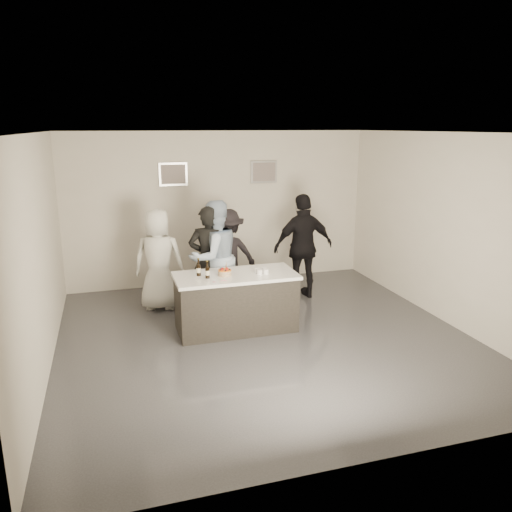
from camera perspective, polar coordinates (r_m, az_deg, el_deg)
The scene contains 19 objects.
floor at distance 7.59m, azimuth 1.10°, elevation -9.36°, with size 6.00×6.00×0.00m, color #3D3D42.
ceiling at distance 6.93m, azimuth 1.22°, elevation 13.93°, with size 6.00×6.00×0.00m, color white.
wall_back at distance 9.96m, azimuth -4.14°, elevation 5.44°, with size 6.00×0.04×3.00m, color silver.
wall_front at distance 4.47m, azimuth 13.05°, elevation -6.55°, with size 6.00×0.04×3.00m, color silver.
wall_left at distance 6.84m, azimuth -23.53°, elevation 0.00°, with size 0.04×6.00×3.00m, color silver.
wall_right at distance 8.50m, azimuth 20.82°, elevation 2.93°, with size 0.04×6.00×3.00m, color silver.
picture_left at distance 9.69m, azimuth -9.45°, elevation 9.21°, with size 0.54×0.04×0.44m, color #B2B2B7.
picture_right at distance 10.07m, azimuth 0.89°, elevation 9.60°, with size 0.54×0.04×0.44m, color #B2B2B7.
bar_counter at distance 7.74m, azimuth -2.31°, elevation -5.27°, with size 1.86×0.86×0.90m, color white.
cake at distance 7.53m, azimuth -3.60°, elevation -1.96°, with size 0.20×0.20×0.08m, color orange.
beer_bottle_a at distance 7.53m, azimuth -6.58°, elevation -1.29°, with size 0.07×0.07×0.26m, color black.
beer_bottle_b at distance 7.39m, azimuth -5.58°, elevation -1.57°, with size 0.07×0.07×0.26m, color black.
tumbler_cluster at distance 7.63m, azimuth 0.64°, elevation -1.70°, with size 0.19×0.19×0.08m, color #C06312.
candles at distance 7.25m, azimuth -4.30°, elevation -2.93°, with size 0.24×0.08×0.01m, color pink.
person_main_black at distance 8.33m, azimuth -5.40°, elevation -0.49°, with size 0.67×0.44×1.84m, color black.
person_main_blue at distance 8.35m, azimuth -4.78°, elevation -0.16°, with size 0.93×0.73×1.92m, color #A4BAD7.
person_guest_left at distance 8.67m, azimuth -11.06°, elevation -0.39°, with size 0.86×0.56×1.76m, color silver.
person_guest_right at distance 9.10m, azimuth 5.43°, elevation 1.07°, with size 1.13×0.47×1.92m, color black.
person_guest_back at distance 8.99m, azimuth -3.26°, elevation 0.10°, with size 1.08×0.62×1.67m, color black.
Camera 1 is at (-2.12, -6.60, 3.09)m, focal length 35.00 mm.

